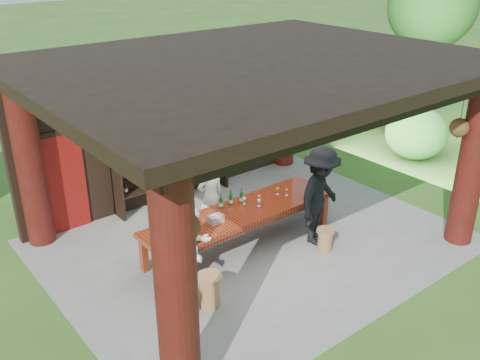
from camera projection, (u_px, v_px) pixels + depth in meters
ground at (253, 241)px, 10.26m from camera, size 90.00×90.00×0.00m
pavilion at (238, 130)px, 9.68m from camera, size 7.50×6.00×3.60m
wine_shelf at (172, 150)px, 11.39m from camera, size 2.69×0.41×2.37m
tasting_table at (240, 216)px, 9.83m from camera, size 3.87×1.00×0.75m
stool_near_left at (210, 290)px, 8.36m from camera, size 0.42×0.42×0.55m
stool_near_right at (325, 239)px, 9.87m from camera, size 0.33×0.33×0.44m
stool_far_left at (184, 305)px, 8.07m from camera, size 0.36×0.36×0.47m
host at (210, 197)px, 10.26m from camera, size 0.58×0.39×1.56m
guest_woman at (194, 249)px, 8.59m from camera, size 0.81×0.68×1.49m
guest_man at (320, 196)px, 9.88m from camera, size 1.40×1.08×1.91m
table_bottles at (231, 198)px, 9.93m from camera, size 0.51×0.15×0.31m
table_glasses at (266, 197)px, 10.16m from camera, size 0.95×0.31×0.15m
napkin_basket at (216, 219)px, 9.35m from camera, size 0.26×0.18×0.14m
shrubs at (302, 176)px, 11.71m from camera, size 15.76×8.93×1.36m
trees at (366, 32)px, 12.11m from camera, size 21.50×9.77×4.80m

